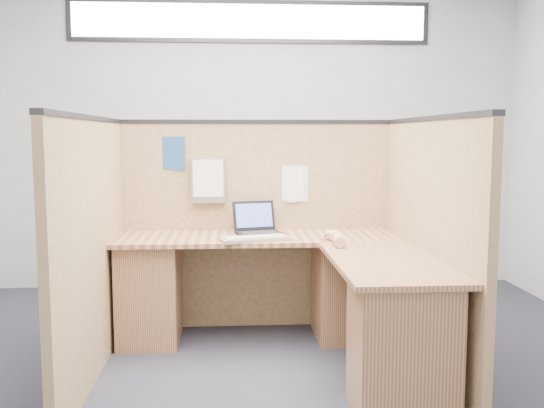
{
  "coord_description": "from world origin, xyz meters",
  "views": [
    {
      "loc": [
        -0.18,
        -3.43,
        1.41
      ],
      "look_at": [
        0.08,
        0.5,
        0.97
      ],
      "focal_mm": 40.0,
      "sensor_mm": 36.0,
      "label": 1
    }
  ],
  "objects": [
    {
      "name": "paper_right",
      "position": [
        0.32,
        0.97,
        1.06
      ],
      "size": [
        0.21,
        0.03,
        0.26
      ],
      "primitive_type": "cube",
      "rotation": [
        0.0,
        0.0,
        0.15
      ],
      "color": "white",
      "rests_on": "cubicle_partitions"
    },
    {
      "name": "file_holder",
      "position": [
        -0.35,
        0.94,
        1.09
      ],
      "size": [
        0.25,
        0.05,
        0.32
      ],
      "color": "slate",
      "rests_on": "cubicle_partitions"
    },
    {
      "name": "clerestory_window",
      "position": [
        0.0,
        2.23,
        2.45
      ],
      "size": [
        3.3,
        0.04,
        0.38
      ],
      "color": "#232328",
      "rests_on": "wall_back"
    },
    {
      "name": "wall_front",
      "position": [
        0.0,
        -2.25,
        1.4
      ],
      "size": [
        5.0,
        0.0,
        5.0
      ],
      "primitive_type": "plane",
      "rotation": [
        -1.57,
        0.0,
        0.0
      ],
      "color": "#A4A7A9",
      "rests_on": "floor"
    },
    {
      "name": "wall_back",
      "position": [
        0.0,
        2.25,
        1.4
      ],
      "size": [
        5.0,
        0.0,
        5.0
      ],
      "primitive_type": "plane",
      "rotation": [
        1.57,
        0.0,
        0.0
      ],
      "color": "#A4A7A9",
      "rests_on": "floor"
    },
    {
      "name": "mouse",
      "position": [
        0.47,
        0.48,
        0.75
      ],
      "size": [
        0.11,
        0.08,
        0.04
      ],
      "primitive_type": "ellipsoid",
      "rotation": [
        0.0,
        0.0,
        -0.25
      ],
      "color": "#B4B3B8",
      "rests_on": "l_desk"
    },
    {
      "name": "american_flag",
      "position": [
        -0.38,
        0.96,
        1.18
      ],
      "size": [
        0.18,
        0.01,
        0.32
      ],
      "color": "olive",
      "rests_on": "cubicle_partitions"
    },
    {
      "name": "cubicle_partitions",
      "position": [
        0.0,
        0.43,
        0.77
      ],
      "size": [
        2.06,
        1.83,
        1.53
      ],
      "color": "brown",
      "rests_on": "floor"
    },
    {
      "name": "hand_forearm",
      "position": [
        0.48,
        0.35,
        0.77
      ],
      "size": [
        0.1,
        0.36,
        0.08
      ],
      "color": "tan",
      "rests_on": "l_desk"
    },
    {
      "name": "paper_left",
      "position": [
        0.24,
        0.97,
        1.07
      ],
      "size": [
        0.2,
        0.03,
        0.25
      ],
      "primitive_type": "cube",
      "rotation": [
        0.0,
        0.0,
        -0.14
      ],
      "color": "white",
      "rests_on": "cubicle_partitions"
    },
    {
      "name": "l_desk",
      "position": [
        0.18,
        0.29,
        0.39
      ],
      "size": [
        1.95,
        1.75,
        0.73
      ],
      "color": "brown",
      "rests_on": "floor"
    },
    {
      "name": "blue_poster",
      "position": [
        -0.61,
        0.97,
        1.29
      ],
      "size": [
        0.18,
        0.02,
        0.24
      ],
      "primitive_type": "cube",
      "rotation": [
        0.0,
        0.0,
        -0.11
      ],
      "color": "navy",
      "rests_on": "cubicle_partitions"
    },
    {
      "name": "laptop",
      "position": [
        0.01,
        0.78,
        0.78
      ],
      "size": [
        0.35,
        0.36,
        0.22
      ],
      "rotation": [
        0.0,
        0.0,
        0.25
      ],
      "color": "black",
      "rests_on": "l_desk"
    },
    {
      "name": "keyboard",
      "position": [
        -0.03,
        0.48,
        0.74
      ],
      "size": [
        0.47,
        0.26,
        0.03
      ],
      "rotation": [
        0.0,
        0.0,
        0.26
      ],
      "color": "gray",
      "rests_on": "l_desk"
    },
    {
      "name": "floor",
      "position": [
        0.0,
        0.0,
        0.0
      ],
      "size": [
        5.0,
        5.0,
        0.0
      ],
      "primitive_type": "plane",
      "color": "black",
      "rests_on": "ground"
    }
  ]
}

